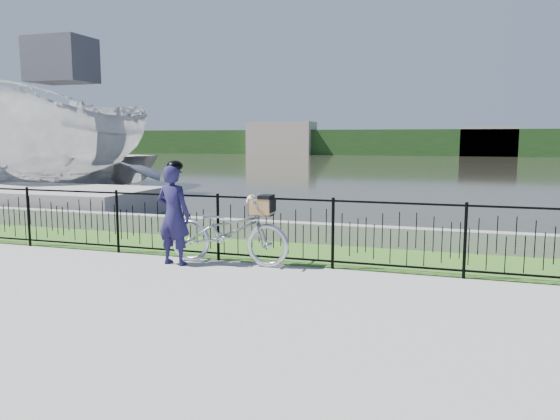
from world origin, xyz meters
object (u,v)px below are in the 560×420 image
(bicycle_rig, at_px, (229,231))
(boat_far, at_px, (42,163))
(cyclist, at_px, (174,213))
(boat_near, at_px, (65,139))

(bicycle_rig, xyz_separation_m, boat_far, (-12.72, 10.15, 0.47))
(cyclist, relative_size, boat_far, 0.15)
(cyclist, height_order, boat_far, boat_far)
(cyclist, height_order, boat_near, boat_near)
(cyclist, xyz_separation_m, boat_far, (-11.87, 10.45, 0.17))
(cyclist, bearing_deg, bicycle_rig, 19.89)
(cyclist, bearing_deg, boat_near, 136.44)
(boat_far, bearing_deg, bicycle_rig, -38.57)
(bicycle_rig, bearing_deg, cyclist, -160.11)
(bicycle_rig, height_order, boat_far, boat_far)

